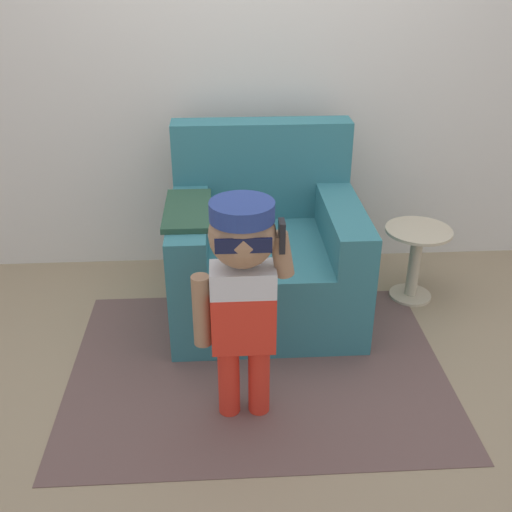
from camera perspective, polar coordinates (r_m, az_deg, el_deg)
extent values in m
plane|color=#998466|center=(3.56, 0.42, -5.32)|extent=(10.00, 10.00, 0.00)
cube|color=silver|center=(3.76, -0.26, 17.91)|extent=(10.00, 0.05, 2.60)
cube|color=teal|center=(3.46, 0.91, -1.94)|extent=(1.04, 0.97, 0.45)
cube|color=teal|center=(3.60, 0.51, 8.32)|extent=(1.04, 0.18, 0.58)
cube|color=teal|center=(3.22, -6.42, 2.30)|extent=(0.20, 0.78, 0.22)
cube|color=teal|center=(3.28, 8.42, 2.66)|extent=(0.20, 0.78, 0.22)
cube|color=#284C38|center=(3.17, -6.54, 4.37)|extent=(0.24, 0.53, 0.03)
cylinder|color=red|center=(2.76, -2.60, -11.63)|extent=(0.10, 0.10, 0.37)
cylinder|color=red|center=(2.77, 0.29, -11.54)|extent=(0.10, 0.10, 0.37)
cube|color=red|center=(2.57, -1.22, -6.02)|extent=(0.27, 0.16, 0.27)
cube|color=silver|center=(2.47, -1.27, -2.25)|extent=(0.27, 0.16, 0.12)
sphere|color=#997051|center=(2.38, -1.32, 2.04)|extent=(0.27, 0.27, 0.27)
cylinder|color=navy|center=(2.33, -1.35, 4.31)|extent=(0.26, 0.26, 0.08)
cube|color=navy|center=(2.46, -1.45, 4.86)|extent=(0.16, 0.12, 0.01)
cube|color=#0F1433|center=(2.26, -1.20, 0.98)|extent=(0.22, 0.01, 0.06)
cylinder|color=#997051|center=(2.55, -5.20, -5.21)|extent=(0.08, 0.08, 0.33)
cylinder|color=#997051|center=(2.43, 2.47, 0.16)|extent=(0.11, 0.08, 0.20)
cube|color=black|center=(2.37, 2.47, 1.92)|extent=(0.02, 0.07, 0.13)
cylinder|color=beige|center=(3.82, 14.45, -3.62)|extent=(0.25, 0.25, 0.02)
cylinder|color=beige|center=(3.71, 14.83, -0.84)|extent=(0.07, 0.07, 0.44)
cylinder|color=beige|center=(3.62, 15.26, 2.35)|extent=(0.39, 0.39, 0.02)
cube|color=brown|center=(3.12, 0.13, -10.54)|extent=(1.89, 1.43, 0.01)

